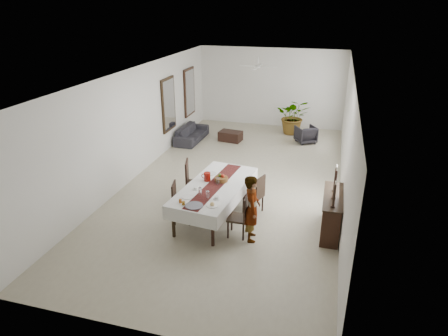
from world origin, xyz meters
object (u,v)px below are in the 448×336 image
at_px(dining_table_top, 215,187).
at_px(sideboard_body, 331,214).
at_px(woman, 252,208).
at_px(red_pitcher, 207,177).
at_px(sofa, 192,133).

bearing_deg(dining_table_top, sideboard_body, 6.55).
bearing_deg(woman, dining_table_top, 41.09).
xyz_separation_m(red_pitcher, sofa, (-2.25, 5.05, -0.66)).
bearing_deg(woman, sofa, 17.90).
bearing_deg(sideboard_body, woman, -154.84).
bearing_deg(sideboard_body, red_pitcher, 176.47).
bearing_deg(dining_table_top, sofa, 121.93).
relative_size(dining_table_top, sideboard_body, 1.76).
height_order(woman, sideboard_body, woman).
distance_m(sideboard_body, sofa, 7.44).
bearing_deg(woman, sideboard_body, -77.66).
relative_size(red_pitcher, sideboard_body, 0.15).
xyz_separation_m(sideboard_body, sofa, (-5.28, 5.23, -0.17)).
distance_m(dining_table_top, red_pitcher, 0.35).
distance_m(woman, sofa, 7.03).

